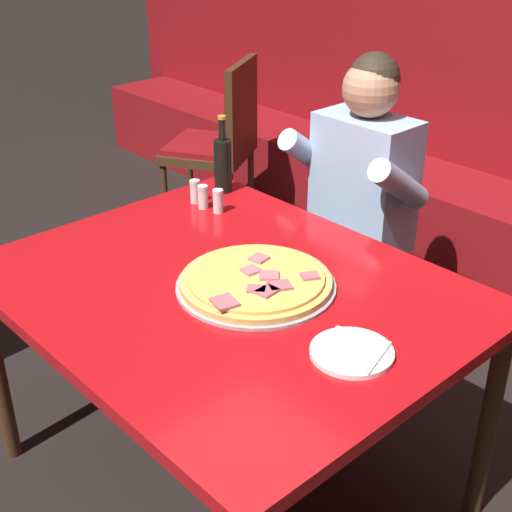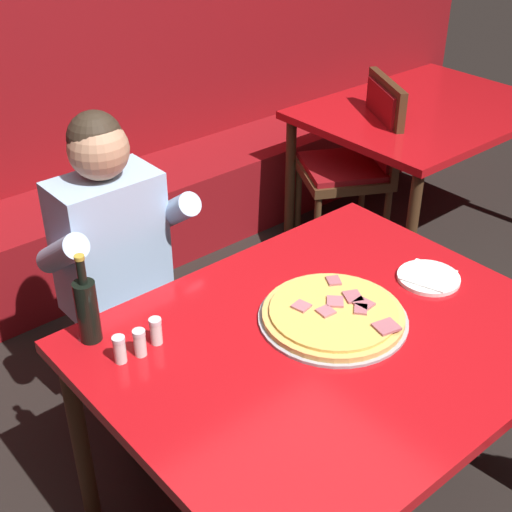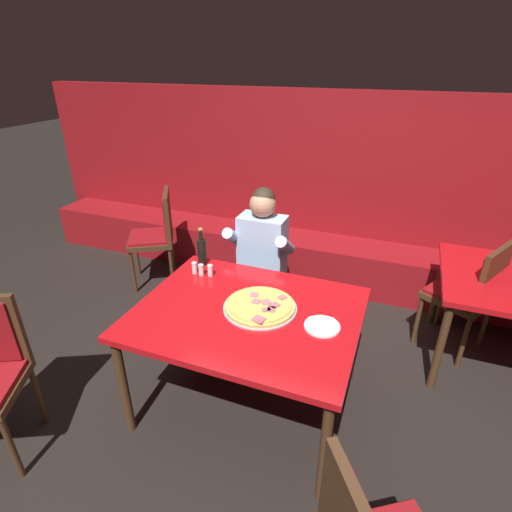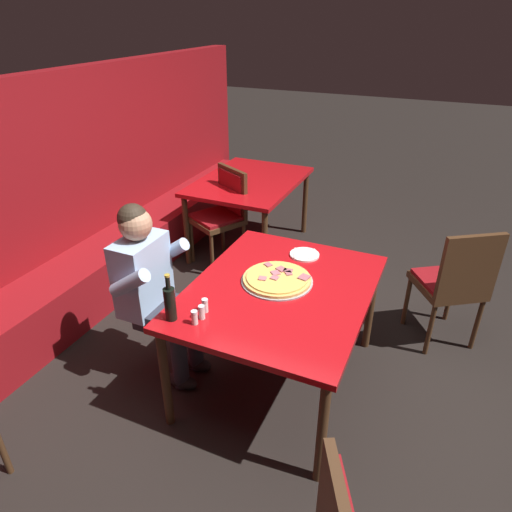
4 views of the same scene
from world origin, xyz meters
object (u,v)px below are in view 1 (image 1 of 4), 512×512
object	(u,v)px
diner_seated_blue_shirt	(348,206)
main_dining_table	(228,305)
pizza	(256,282)
dining_chair_far_left	(221,137)
shaker_oregano	(218,202)
shaker_parmesan	(203,198)
beer_bottle	(223,163)
shaker_black_pepper	(195,192)
plate_white_paper	(352,352)

from	to	relation	value
diner_seated_blue_shirt	main_dining_table	bearing A→B (deg)	-74.12
pizza	dining_chair_far_left	world-z (taller)	dining_chair_far_left
shaker_oregano	shaker_parmesan	size ratio (longest dim) A/B	1.00
pizza	shaker_parmesan	size ratio (longest dim) A/B	5.40
beer_bottle	shaker_oregano	bearing A→B (deg)	-45.60
main_dining_table	shaker_black_pepper	distance (m)	0.63
shaker_parmesan	pizza	bearing A→B (deg)	-24.09
dining_chair_far_left	diner_seated_blue_shirt	bearing A→B (deg)	-18.57
pizza	diner_seated_blue_shirt	size ratio (longest dim) A/B	0.36
dining_chair_far_left	main_dining_table	bearing A→B (deg)	-39.44
shaker_black_pepper	plate_white_paper	bearing A→B (deg)	-16.81
plate_white_paper	shaker_oregano	xyz separation A→B (m)	(-0.88, 0.31, 0.03)
main_dining_table	diner_seated_blue_shirt	bearing A→B (deg)	105.88
diner_seated_blue_shirt	dining_chair_far_left	size ratio (longest dim) A/B	1.29
pizza	shaker_oregano	world-z (taller)	shaker_oregano
plate_white_paper	shaker_oregano	bearing A→B (deg)	160.72
plate_white_paper	shaker_oregano	distance (m)	0.94
main_dining_table	beer_bottle	size ratio (longest dim) A/B	4.70
dining_chair_far_left	shaker_oregano	bearing A→B (deg)	-40.35
pizza	diner_seated_blue_shirt	distance (m)	0.81
dining_chair_far_left	shaker_parmesan	bearing A→B (deg)	-42.60
pizza	shaker_oregano	bearing A→B (deg)	151.60
shaker_black_pepper	main_dining_table	bearing A→B (deg)	-29.59
shaker_parmesan	diner_seated_blue_shirt	size ratio (longest dim) A/B	0.07
plate_white_paper	shaker_parmesan	world-z (taller)	shaker_parmesan
diner_seated_blue_shirt	beer_bottle	bearing A→B (deg)	-132.31
shaker_parmesan	dining_chair_far_left	xyz separation A→B (m)	(-1.02, 0.94, -0.23)
main_dining_table	pizza	world-z (taller)	pizza
plate_white_paper	beer_bottle	size ratio (longest dim) A/B	0.72
shaker_oregano	diner_seated_blue_shirt	distance (m)	0.54
plate_white_paper	beer_bottle	world-z (taller)	beer_bottle
shaker_black_pepper	shaker_oregano	xyz separation A→B (m)	(0.13, 0.00, 0.00)
shaker_parmesan	diner_seated_blue_shirt	bearing A→B (deg)	64.05
pizza	plate_white_paper	size ratio (longest dim) A/B	2.21
main_dining_table	shaker_parmesan	world-z (taller)	shaker_parmesan
shaker_oregano	main_dining_table	bearing A→B (deg)	-36.91
diner_seated_blue_shirt	shaker_oregano	bearing A→B (deg)	-110.32
shaker_black_pepper	diner_seated_blue_shirt	xyz separation A→B (m)	(0.31, 0.50, -0.10)
shaker_black_pepper	diner_seated_blue_shirt	bearing A→B (deg)	58.30
pizza	shaker_black_pepper	distance (m)	0.66
main_dining_table	pizza	bearing A→B (deg)	36.70
shaker_oregano	diner_seated_blue_shirt	bearing A→B (deg)	69.68
main_dining_table	plate_white_paper	distance (m)	0.48
dining_chair_far_left	shaker_black_pepper	bearing A→B (deg)	-43.99
shaker_parmesan	plate_white_paper	bearing A→B (deg)	-17.18
shaker_oregano	beer_bottle	bearing A→B (deg)	134.40
plate_white_paper	diner_seated_blue_shirt	bearing A→B (deg)	131.08
plate_white_paper	diner_seated_blue_shirt	distance (m)	1.07
shaker_oregano	diner_seated_blue_shirt	world-z (taller)	diner_seated_blue_shirt
pizza	diner_seated_blue_shirt	bearing A→B (deg)	111.44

